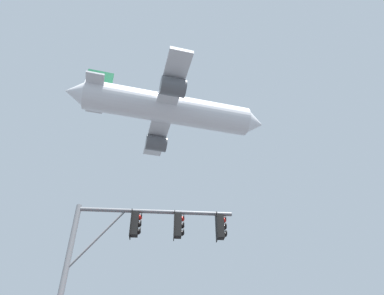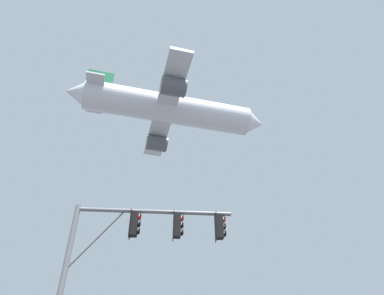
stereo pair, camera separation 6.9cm
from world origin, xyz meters
name	(u,v)px [view 2 (the right image)]	position (x,y,z in m)	size (l,w,h in m)	color
signal_pole_near	(134,248)	(-2.97, 6.27, 5.18)	(5.84, 0.87, 6.73)	slate
airplane	(169,109)	(-4.68, 29.65, 32.61)	(27.64, 21.35, 7.61)	white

